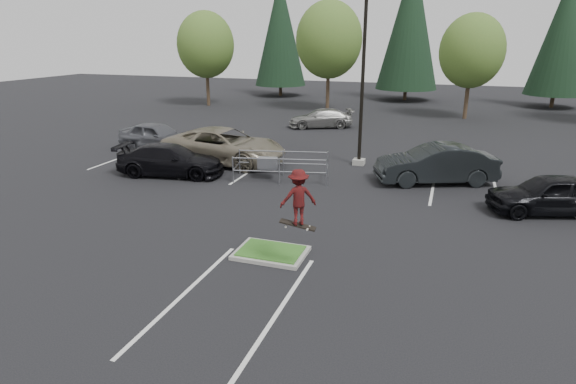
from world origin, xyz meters
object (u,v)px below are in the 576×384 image
(decid_a, at_px, (206,47))
(conif_a, at_px, (280,31))
(car_l_black, at_px, (170,160))
(car_l_grey, at_px, (157,136))
(decid_b, at_px, (329,42))
(car_far_silver, at_px, (322,118))
(car_r_charc, at_px, (436,164))
(car_r_black, at_px, (551,194))
(decid_c, at_px, (472,53))
(skateboarder, at_px, (298,197))
(car_l_tan, at_px, (224,146))
(conif_c, at_px, (564,33))
(conif_b, at_px, (410,23))
(cart_corral, at_px, (271,163))
(light_pole, at_px, (363,78))

(decid_a, relative_size, conif_a, 0.69)
(car_l_black, bearing_deg, car_l_grey, 30.00)
(decid_b, distance_m, car_far_silver, 10.23)
(car_r_charc, xyz_separation_m, car_r_black, (4.41, -2.84, -0.12))
(decid_c, relative_size, car_far_silver, 1.75)
(decid_a, relative_size, car_l_grey, 1.82)
(skateboarder, distance_m, car_l_tan, 13.54)
(car_l_grey, bearing_deg, decid_c, -37.94)
(skateboarder, bearing_deg, car_l_grey, -75.21)
(decid_a, distance_m, decid_c, 24.00)
(conif_c, height_order, skateboarder, conif_c)
(conif_a, bearing_deg, car_far_silver, -61.53)
(conif_b, relative_size, conif_c, 1.16)
(car_l_tan, bearing_deg, conif_a, 18.10)
(car_l_grey, height_order, car_r_black, car_l_grey)
(decid_a, height_order, car_r_black, decid_a)
(decid_a, bearing_deg, conif_c, 16.48)
(cart_corral, xyz_separation_m, car_l_tan, (-3.51, 2.16, 0.15))
(decid_a, bearing_deg, decid_b, 2.39)
(conif_c, xyz_separation_m, car_r_black, (-5.09, -32.50, -6.07))
(conif_b, distance_m, car_far_silver, 20.28)
(car_l_black, height_order, car_r_charc, car_r_charc)
(decid_b, relative_size, car_r_charc, 1.76)
(conif_b, bearing_deg, decid_a, -149.83)
(decid_b, relative_size, cart_corral, 2.06)
(decid_b, xyz_separation_m, car_l_grey, (-5.68, -19.03, -5.21))
(decid_a, distance_m, cart_corral, 27.18)
(skateboarder, height_order, car_l_grey, skateboarder)
(light_pole, distance_m, conif_b, 28.69)
(conif_a, bearing_deg, car_l_grey, -85.36)
(car_l_black, bearing_deg, conif_c, -43.43)
(skateboarder, height_order, car_r_charc, skateboarder)
(decid_c, height_order, cart_corral, decid_c)
(conif_a, relative_size, car_far_silver, 2.72)
(car_r_charc, relative_size, car_far_silver, 1.15)
(conif_a, height_order, car_far_silver, conif_a)
(car_l_grey, xyz_separation_m, car_r_charc, (16.19, -1.66, 0.07))
(light_pole, bearing_deg, skateboarder, -86.92)
(conif_a, height_order, car_l_tan, conif_a)
(car_l_grey, bearing_deg, conif_b, -15.94)
(car_l_tan, relative_size, car_l_grey, 1.37)
(conif_c, height_order, car_r_charc, conif_c)
(conif_a, relative_size, cart_corral, 2.78)
(decid_b, relative_size, skateboarder, 5.57)
(decid_c, bearing_deg, car_l_black, -121.50)
(conif_b, bearing_deg, car_r_charc, -81.65)
(skateboarder, height_order, car_l_black, skateboarder)
(decid_a, distance_m, conif_a, 10.85)
(conif_c, distance_m, car_l_grey, 38.47)
(decid_c, bearing_deg, conif_c, 50.36)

